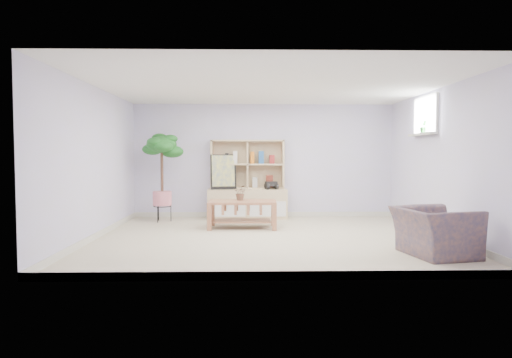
{
  "coord_description": "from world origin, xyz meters",
  "views": [
    {
      "loc": [
        -0.38,
        -7.23,
        1.32
      ],
      "look_at": [
        -0.21,
        0.43,
        0.92
      ],
      "focal_mm": 32.0,
      "sensor_mm": 36.0,
      "label": 1
    }
  ],
  "objects_px": {
    "floor_tree": "(162,177)",
    "armchair": "(435,228)",
    "coffee_table": "(242,214)",
    "storage_unit": "(248,179)"
  },
  "relations": [
    {
      "from": "floor_tree",
      "to": "armchair",
      "type": "distance_m",
      "value": 5.24
    },
    {
      "from": "coffee_table",
      "to": "storage_unit",
      "type": "bearing_deg",
      "value": 86.96
    },
    {
      "from": "floor_tree",
      "to": "armchair",
      "type": "bearing_deg",
      "value": -37.42
    },
    {
      "from": "coffee_table",
      "to": "floor_tree",
      "type": "relative_size",
      "value": 0.69
    },
    {
      "from": "armchair",
      "to": "floor_tree",
      "type": "bearing_deg",
      "value": 41.42
    },
    {
      "from": "floor_tree",
      "to": "storage_unit",
      "type": "bearing_deg",
      "value": 14.06
    },
    {
      "from": "storage_unit",
      "to": "armchair",
      "type": "bearing_deg",
      "value": -55.76
    },
    {
      "from": "storage_unit",
      "to": "floor_tree",
      "type": "bearing_deg",
      "value": -165.94
    },
    {
      "from": "coffee_table",
      "to": "floor_tree",
      "type": "height_order",
      "value": "floor_tree"
    },
    {
      "from": "coffee_table",
      "to": "armchair",
      "type": "relative_size",
      "value": 1.26
    }
  ]
}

